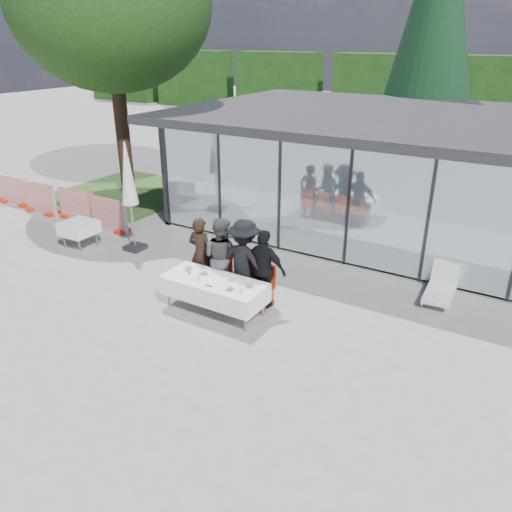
# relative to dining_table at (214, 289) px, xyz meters

# --- Properties ---
(ground) EXTENTS (90.00, 90.00, 0.00)m
(ground) POSITION_rel_dining_table_xyz_m (0.50, -0.35, -0.54)
(ground) COLOR gray
(ground) RESTS_ON ground
(pavilion) EXTENTS (14.80, 8.80, 3.44)m
(pavilion) POSITION_rel_dining_table_xyz_m (2.50, 7.81, 1.61)
(pavilion) COLOR gray
(pavilion) RESTS_ON ground
(treeline) EXTENTS (62.50, 2.00, 4.40)m
(treeline) POSITION_rel_dining_table_xyz_m (-1.50, 27.65, 1.66)
(treeline) COLOR #153310
(treeline) RESTS_ON ground
(dining_table) EXTENTS (2.26, 0.96, 0.75)m
(dining_table) POSITION_rel_dining_table_xyz_m (0.00, 0.00, 0.00)
(dining_table) COLOR white
(dining_table) RESTS_ON ground
(diner_a) EXTENTS (0.66, 0.66, 1.76)m
(diner_a) POSITION_rel_dining_table_xyz_m (-0.90, 0.75, 0.34)
(diner_a) COLOR black
(diner_a) RESTS_ON ground
(diner_chair_a) EXTENTS (0.44, 0.44, 0.97)m
(diner_chair_a) POSITION_rel_dining_table_xyz_m (-0.90, 0.75, -0.00)
(diner_chair_a) COLOR red
(diner_chair_a) RESTS_ON ground
(diner_b) EXTENTS (0.99, 0.99, 1.86)m
(diner_b) POSITION_rel_dining_table_xyz_m (-0.32, 0.75, 0.39)
(diner_b) COLOR #4C4C4C
(diner_b) RESTS_ON ground
(diner_chair_b) EXTENTS (0.44, 0.44, 0.97)m
(diner_chair_b) POSITION_rel_dining_table_xyz_m (-0.32, 0.75, -0.00)
(diner_chair_b) COLOR red
(diner_chair_b) RESTS_ON ground
(diner_c) EXTENTS (1.31, 1.31, 1.92)m
(diner_c) POSITION_rel_dining_table_xyz_m (0.29, 0.75, 0.42)
(diner_c) COLOR black
(diner_c) RESTS_ON ground
(diner_chair_c) EXTENTS (0.44, 0.44, 0.97)m
(diner_chair_c) POSITION_rel_dining_table_xyz_m (0.29, 0.75, -0.00)
(diner_chair_c) COLOR red
(diner_chair_c) RESTS_ON ground
(diner_d) EXTENTS (1.08, 1.08, 1.78)m
(diner_d) POSITION_rel_dining_table_xyz_m (0.80, 0.75, 0.35)
(diner_d) COLOR black
(diner_d) RESTS_ON ground
(diner_chair_d) EXTENTS (0.44, 0.44, 0.97)m
(diner_chair_d) POSITION_rel_dining_table_xyz_m (0.80, 0.75, -0.00)
(diner_chair_d) COLOR red
(diner_chair_d) RESTS_ON ground
(plate_a) EXTENTS (0.24, 0.24, 0.07)m
(plate_a) POSITION_rel_dining_table_xyz_m (-0.78, 0.14, 0.24)
(plate_a) COLOR white
(plate_a) RESTS_ON dining_table
(plate_b) EXTENTS (0.24, 0.24, 0.07)m
(plate_b) POSITION_rel_dining_table_xyz_m (-0.34, 0.11, 0.24)
(plate_b) COLOR white
(plate_b) RESTS_ON dining_table
(plate_c) EXTENTS (0.24, 0.24, 0.07)m
(plate_c) POSITION_rel_dining_table_xyz_m (0.33, 0.18, 0.24)
(plate_c) COLOR white
(plate_c) RESTS_ON dining_table
(plate_d) EXTENTS (0.24, 0.24, 0.07)m
(plate_d) POSITION_rel_dining_table_xyz_m (0.82, 0.10, 0.24)
(plate_d) COLOR white
(plate_d) RESTS_ON dining_table
(plate_extra) EXTENTS (0.24, 0.24, 0.07)m
(plate_extra) POSITION_rel_dining_table_xyz_m (0.55, -0.21, 0.24)
(plate_extra) COLOR white
(plate_extra) RESTS_ON dining_table
(juice_bottle) EXTENTS (0.06, 0.06, 0.15)m
(juice_bottle) POSITION_rel_dining_table_xyz_m (-0.64, -0.03, 0.29)
(juice_bottle) COLOR #8BAD48
(juice_bottle) RESTS_ON dining_table
(drinking_glasses) EXTENTS (1.16, 0.10, 0.10)m
(drinking_glasses) POSITION_rel_dining_table_xyz_m (0.26, -0.16, 0.26)
(drinking_glasses) COLOR silver
(drinking_glasses) RESTS_ON dining_table
(folded_eyeglasses) EXTENTS (0.14, 0.03, 0.01)m
(folded_eyeglasses) POSITION_rel_dining_table_xyz_m (0.08, -0.28, 0.22)
(folded_eyeglasses) COLOR black
(folded_eyeglasses) RESTS_ON dining_table
(spare_table_left) EXTENTS (0.86, 0.86, 0.74)m
(spare_table_left) POSITION_rel_dining_table_xyz_m (-5.37, 1.03, 0.02)
(spare_table_left) COLOR white
(spare_table_left) RESTS_ON ground
(spare_chair_b) EXTENTS (0.47, 0.47, 0.97)m
(spare_chair_b) POSITION_rel_dining_table_xyz_m (5.31, 3.95, -0.00)
(spare_chair_b) COLOR red
(spare_chair_b) RESTS_ON ground
(market_umbrella) EXTENTS (0.50, 0.50, 3.00)m
(market_umbrella) POSITION_rel_dining_table_xyz_m (-3.90, 1.65, 1.44)
(market_umbrella) COLOR black
(market_umbrella) RESTS_ON ground
(construction_barriers) EXTENTS (11.00, 0.60, 1.00)m
(construction_barriers) POSITION_rel_dining_table_xyz_m (-10.44, 2.48, -0.10)
(construction_barriers) COLOR red
(construction_barriers) RESTS_ON ground
(lounger) EXTENTS (0.67, 1.36, 0.72)m
(lounger) POSITION_rel_dining_table_xyz_m (4.07, 3.21, -0.28)
(lounger) COLOR silver
(lounger) RESTS_ON ground
(deciduous_tree) EXTENTS (7.04, 6.40, 9.38)m
(deciduous_tree) POSITION_rel_dining_table_xyz_m (-8.00, 5.65, 5.94)
(deciduous_tree) COLOR #382316
(deciduous_tree) RESTS_ON ground
(conifer_tree) EXTENTS (4.00, 4.00, 10.50)m
(conifer_tree) POSITION_rel_dining_table_xyz_m (1.00, 12.65, 5.45)
(conifer_tree) COLOR #382316
(conifer_tree) RESTS_ON ground
(grass_patch) EXTENTS (5.00, 5.00, 0.02)m
(grass_patch) POSITION_rel_dining_table_xyz_m (-8.00, 5.65, -0.53)
(grass_patch) COLOR #385926
(grass_patch) RESTS_ON ground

